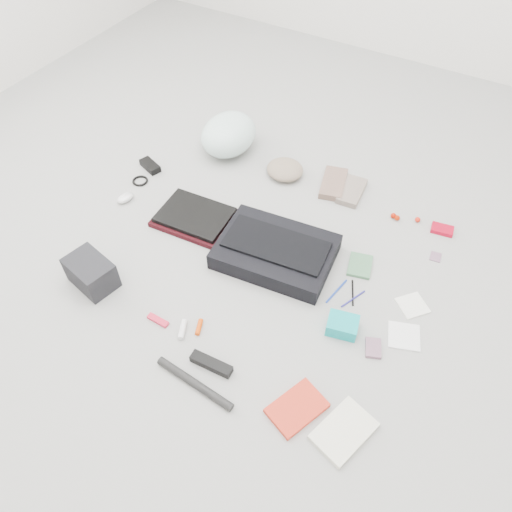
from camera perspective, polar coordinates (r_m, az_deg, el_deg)
The scene contains 33 objects.
ground_plane at distance 2.11m, azimuth 0.00°, elevation -0.89°, with size 4.00×4.00×0.00m, color gray.
messenger_bag at distance 2.10m, azimuth 2.27°, elevation 0.49°, with size 0.48×0.34×0.08m, color black.
bag_flap at distance 2.07m, azimuth 2.30°, elevation 1.33°, with size 0.43×0.19×0.01m, color black.
laptop_sleeve at distance 2.30m, azimuth -6.96°, elevation 4.28°, with size 0.34×0.26×0.02m, color black.
laptop at distance 2.28m, azimuth -7.01°, elevation 4.68°, with size 0.31×0.23×0.02m, color black.
bike_helmet at distance 2.63m, azimuth -3.15°, elevation 13.71°, with size 0.26×0.33×0.20m, color white.
beanie at distance 2.51m, azimuth 3.33°, elevation 9.84°, with size 0.18×0.18×0.06m, color gray.
mitten_left at distance 2.48m, azimuth 8.84°, elevation 8.19°, with size 0.11×0.22×0.03m, color #7C5E50.
mitten_right at distance 2.45m, azimuth 10.88°, elevation 7.29°, with size 0.10×0.20×0.03m, color gray.
power_brick at distance 2.61m, azimuth -12.01°, elevation 10.06°, with size 0.12×0.05×0.03m, color black.
cable_coil at distance 2.54m, azimuth -13.10°, elevation 8.37°, with size 0.08×0.08×0.01m, color black.
mouse at distance 2.45m, azimuth -14.73°, elevation 6.45°, with size 0.05×0.09×0.03m, color silver.
camera_bag at distance 2.11m, azimuth -18.31°, elevation -1.83°, with size 0.19×0.13×0.12m, color black.
multitool at distance 1.97m, azimuth -11.14°, elevation -7.22°, with size 0.09×0.03×0.01m, color red.
toiletry_tube_white at distance 1.92m, azimuth -8.40°, elevation -8.31°, with size 0.02×0.02×0.08m, color silver.
toiletry_tube_orange at distance 1.92m, azimuth -6.52°, elevation -8.07°, with size 0.02×0.02×0.07m, color #CB3D03.
u_lock at distance 1.83m, azimuth -5.13°, elevation -12.19°, with size 0.16×0.04×0.03m, color black.
bike_pump at distance 1.80m, azimuth -7.02°, elevation -14.23°, with size 0.03×0.03×0.32m, color black.
book_red at distance 1.76m, azimuth 4.69°, elevation -16.92°, with size 0.13×0.19×0.02m, color red.
book_white at distance 1.75m, azimuth 10.01°, elevation -19.11°, with size 0.14×0.20×0.02m, color beige.
notepad at distance 2.14m, azimuth 11.79°, elevation -1.07°, with size 0.10×0.13×0.01m, color #3F6C49.
pen_blue at distance 2.04m, azimuth 9.18°, elevation -3.99°, with size 0.01×0.01×0.15m, color #17359D.
pen_black at distance 2.05m, azimuth 10.99°, elevation -4.14°, with size 0.01×0.01×0.13m, color black.
pen_navy at distance 2.03m, azimuth 11.04°, elevation -4.82°, with size 0.01×0.01×0.13m, color navy.
accordion_wallet at distance 1.92m, azimuth 9.85°, elevation -7.82°, with size 0.11×0.09×0.06m, color #0BA1A6.
card_deck at distance 1.92m, azimuth 13.25°, elevation -10.20°, with size 0.06×0.08×0.02m, color #835C71.
napkin_top at distance 2.07m, azimuth 17.45°, elevation -5.40°, with size 0.10×0.10×0.01m, color silver.
napkin_bottom at distance 1.98m, azimuth 16.56°, elevation -8.77°, with size 0.12×0.12×0.01m, color silver.
lollipop_a at distance 2.38m, azimuth 15.42°, elevation 4.47°, with size 0.03×0.03×0.03m, color #A71201.
lollipop_b at distance 2.37m, azimuth 15.83°, elevation 4.22°, with size 0.03×0.03×0.03m, color #9D1900.
lollipop_c at distance 2.39m, azimuth 17.99°, elevation 3.98°, with size 0.02×0.02×0.02m, color red.
altoids_tin at distance 2.38m, azimuth 20.50°, elevation 2.85°, with size 0.10×0.06×0.02m, color #A6061E.
stamp_sheet at distance 2.27m, azimuth 19.84°, elevation -0.08°, with size 0.05×0.05×0.00m, color slate.
Camera 1 is at (0.68, -1.17, 1.62)m, focal length 35.00 mm.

